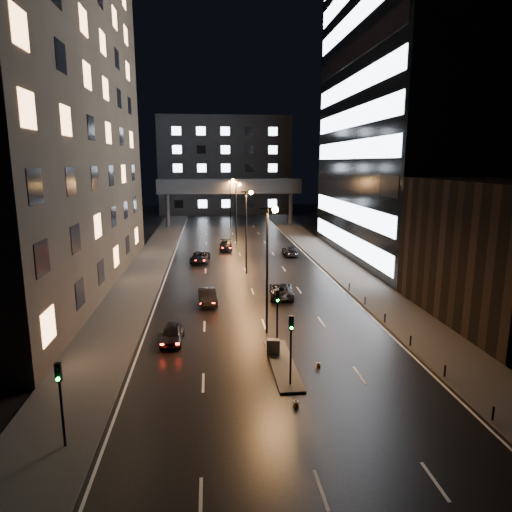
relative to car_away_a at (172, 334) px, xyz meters
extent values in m
plane|color=black|center=(7.40, 33.22, -0.69)|extent=(160.00, 160.00, 0.00)
cube|color=#383533|center=(-5.10, 28.22, -0.61)|extent=(5.00, 110.00, 0.15)
cube|color=#383533|center=(19.90, 28.22, -0.61)|extent=(5.00, 110.00, 0.15)
cube|color=#2D2319|center=(-15.10, 17.22, 19.31)|extent=(15.00, 48.00, 40.00)
cube|color=black|center=(27.40, 2.22, 5.31)|extent=(10.00, 18.00, 12.00)
cube|color=black|center=(32.40, 29.22, 21.81)|extent=(20.00, 36.00, 45.00)
cube|color=#333335|center=(7.40, 91.22, 11.81)|extent=(34.00, 14.00, 25.00)
cube|color=#333335|center=(7.40, 63.22, 7.81)|extent=(30.00, 3.00, 3.00)
cylinder|color=#333335|center=(-5.60, 63.22, 2.81)|extent=(0.80, 0.80, 7.00)
cylinder|color=#333335|center=(20.40, 63.22, 2.81)|extent=(0.80, 0.80, 7.00)
cube|color=#383533|center=(7.70, -4.78, -0.61)|extent=(1.60, 8.00, 0.15)
cylinder|color=black|center=(7.70, -2.28, 1.21)|extent=(0.12, 0.12, 3.50)
cube|color=black|center=(7.70, -2.28, 3.41)|extent=(0.28, 0.22, 0.90)
sphere|color=#0CFF33|center=(7.70, -2.42, 3.13)|extent=(0.18, 0.18, 0.18)
cylinder|color=black|center=(7.70, -7.78, 1.21)|extent=(0.12, 0.12, 3.50)
cube|color=black|center=(7.70, -7.78, 3.41)|extent=(0.28, 0.22, 0.90)
sphere|color=#0CFF33|center=(7.70, -7.92, 3.13)|extent=(0.18, 0.18, 0.18)
cylinder|color=black|center=(-4.10, -12.78, 1.06)|extent=(0.12, 0.12, 3.50)
cube|color=black|center=(-4.10, -12.78, 3.26)|extent=(0.28, 0.22, 0.90)
sphere|color=#0CFF33|center=(-4.10, -12.92, 2.98)|extent=(0.18, 0.18, 0.18)
cylinder|color=black|center=(17.60, -12.78, -0.24)|extent=(0.12, 0.12, 0.90)
cylinder|color=black|center=(17.60, -7.78, -0.24)|extent=(0.12, 0.12, 0.90)
cylinder|color=black|center=(17.60, -2.78, -0.24)|extent=(0.12, 0.12, 0.90)
cylinder|color=black|center=(17.60, 2.22, -0.24)|extent=(0.12, 0.12, 0.90)
cylinder|color=black|center=(17.60, 7.22, -0.24)|extent=(0.12, 0.12, 0.90)
cylinder|color=black|center=(17.60, 12.22, -0.24)|extent=(0.12, 0.12, 0.90)
cylinder|color=black|center=(7.40, 1.22, 4.31)|extent=(0.18, 0.18, 10.00)
cylinder|color=black|center=(7.40, 1.22, 9.31)|extent=(1.20, 0.12, 0.12)
sphere|color=#FF9E38|center=(8.00, 1.22, 9.21)|extent=(0.50, 0.50, 0.50)
cylinder|color=black|center=(7.40, 21.22, 4.31)|extent=(0.18, 0.18, 10.00)
cylinder|color=black|center=(7.40, 21.22, 9.31)|extent=(1.20, 0.12, 0.12)
sphere|color=#FF9E38|center=(8.00, 21.22, 9.21)|extent=(0.50, 0.50, 0.50)
cylinder|color=black|center=(7.40, 41.22, 4.31)|extent=(0.18, 0.18, 10.00)
cylinder|color=black|center=(7.40, 41.22, 9.31)|extent=(1.20, 0.12, 0.12)
sphere|color=#FF9E38|center=(8.00, 41.22, 9.21)|extent=(0.50, 0.50, 0.50)
cylinder|color=black|center=(7.40, 61.22, 4.31)|extent=(0.18, 0.18, 10.00)
cylinder|color=black|center=(7.40, 61.22, 9.31)|extent=(1.20, 0.12, 0.12)
sphere|color=#FF9E38|center=(8.00, 61.22, 9.21)|extent=(0.50, 0.50, 0.50)
imported|color=black|center=(0.00, 0.00, 0.00)|extent=(1.77, 4.10, 1.38)
imported|color=black|center=(2.67, 9.37, 0.05)|extent=(1.95, 4.60, 1.47)
imported|color=black|center=(1.64, 28.14, 0.01)|extent=(2.87, 5.28, 1.41)
imported|color=black|center=(5.48, 36.77, 0.02)|extent=(2.11, 4.91, 1.41)
imported|color=black|center=(10.13, 11.00, 0.01)|extent=(2.84, 5.25, 1.40)
imported|color=black|center=(14.71, 31.63, 0.02)|extent=(2.17, 4.97, 1.42)
cube|color=#535255|center=(7.30, -3.24, 0.00)|extent=(0.98, 0.69, 1.09)
cone|color=orange|center=(10.04, -5.37, -0.44)|extent=(0.37, 0.37, 0.50)
cone|color=orange|center=(7.61, -10.15, -0.44)|extent=(0.47, 0.47, 0.50)
camera|label=1|loc=(2.98, -33.12, 12.76)|focal=32.00mm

